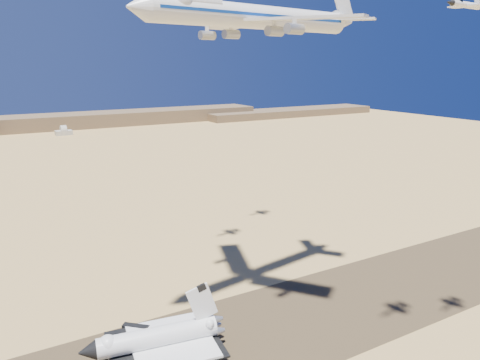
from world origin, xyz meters
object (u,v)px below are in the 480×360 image
crew_c (202,358)px  carrier_747 (251,16)px  chase_jet_a (465,4)px  chase_jet_e (260,26)px  shuttle (157,339)px  chase_jet_d (219,23)px

crew_c → carrier_747: bearing=-103.1°
chase_jet_a → chase_jet_e: (17.20, 114.79, 3.12)m
crew_c → chase_jet_a: 115.19m
shuttle → carrier_747: carrier_747 is taller
shuttle → chase_jet_a: (62.97, -44.00, 91.56)m
chase_jet_d → chase_jet_e: 36.16m
chase_jet_e → chase_jet_d: bearing=-155.3°
shuttle → crew_c: size_ratio=24.27×
crew_c → chase_jet_e: (69.76, 79.52, 99.36)m
shuttle → chase_jet_a: bearing=-26.3°
carrier_747 → chase_jet_a: carrier_747 is taller
chase_jet_e → chase_jet_a: bearing=-105.3°
carrier_747 → chase_jet_d: bearing=63.4°
shuttle → chase_jet_a: 119.52m
carrier_747 → chase_jet_e: carrier_747 is taller
chase_jet_a → chase_jet_d: (-13.62, 95.92, 1.85)m
carrier_747 → chase_jet_a: 56.85m
carrier_747 → crew_c: carrier_747 is taller
chase_jet_d → chase_jet_a: bearing=-93.0°
shuttle → chase_jet_e: 142.84m
chase_jet_a → chase_jet_e: bearing=73.2°
chase_jet_d → chase_jet_e: chase_jet_e is taller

